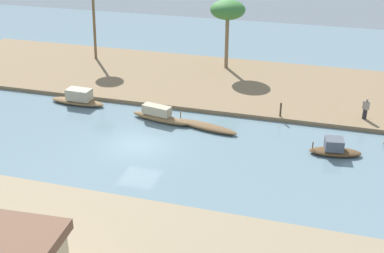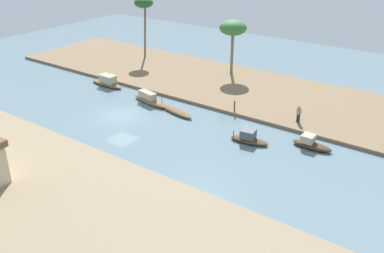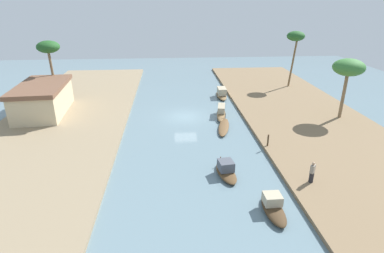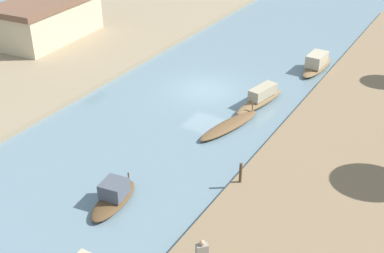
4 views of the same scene
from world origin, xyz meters
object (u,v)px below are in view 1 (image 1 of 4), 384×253
Objects in this scene: sampan_upstream_small at (159,115)px; mooring_post at (281,110)px; sampan_downstream_large at (78,98)px; sampan_foreground at (206,127)px; palm_tree_left_near at (228,11)px; sampan_open_hull at (335,149)px; person_on_near_bank at (365,109)px.

sampan_upstream_small is 4.51× the size of mooring_post.
mooring_post reaches higher than sampan_downstream_large.
sampan_downstream_large is at bearing 5.40° from sampan_foreground.
sampan_upstream_small is at bearing 80.31° from palm_tree_left_near.
sampan_downstream_large reaches higher than sampan_upstream_small.
palm_tree_left_near is (10.24, -14.14, 5.18)m from sampan_open_hull.
sampan_downstream_large is 2.96× the size of person_on_near_bank.
palm_tree_left_near is (1.49, -12.78, 5.39)m from sampan_foreground.
person_on_near_bank is (-10.63, -4.25, 0.86)m from sampan_foreground.
person_on_near_bank is (-21.40, -2.70, 0.56)m from sampan_downstream_large.
sampan_open_hull is 18.21m from palm_tree_left_near.
palm_tree_left_near reaches higher than sampan_foreground.
palm_tree_left_near is (-2.13, -12.45, 5.13)m from sampan_upstream_small.
sampan_foreground is at bearing 64.79° from person_on_near_bank.
palm_tree_left_near is at bearing -127.39° from sampan_downstream_large.
sampan_upstream_small is at bearing 58.39° from person_on_near_bank.
sampan_upstream_small is 1.02× the size of sampan_downstream_large.
sampan_upstream_small is 14.79m from person_on_near_bank.
sampan_foreground is at bearing 32.03° from mooring_post.
sampan_open_hull reaches higher than sampan_foreground.
sampan_downstream_large is (10.76, -1.55, 0.30)m from sampan_foreground.
sampan_foreground is 1.06× the size of sampan_downstream_large.
palm_tree_left_near reaches higher than sampan_open_hull.
person_on_near_bank is at bearing -144.66° from sampan_foreground.
sampan_upstream_small is 7.26m from sampan_downstream_large.
palm_tree_left_near is (-9.28, -11.24, 5.10)m from sampan_downstream_large.
sampan_open_hull is at bearing 125.92° from palm_tree_left_near.
sampan_foreground is at bearing -16.72° from sampan_open_hull.
palm_tree_left_near is at bearing -57.39° from mooring_post.
person_on_near_bank reaches higher than sampan_upstream_small.
sampan_open_hull is at bearing 114.46° from person_on_near_bank.
sampan_foreground is at bearing 96.63° from palm_tree_left_near.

